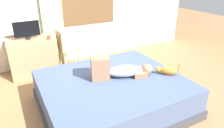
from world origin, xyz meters
The scene contains 9 objects.
ground_plane centered at (0.00, 0.00, 0.00)m, with size 16.00×16.00×0.00m, color olive.
bed centered at (-0.12, 0.05, 0.24)m, with size 2.09×1.83×0.48m.
person_lying centered at (0.01, 0.09, 0.60)m, with size 0.93×0.51×0.34m.
cat centered at (0.70, -0.20, 0.55)m, with size 0.29×0.27×0.21m.
desk centered at (-0.98, 1.86, 0.37)m, with size 0.90×0.56×0.74m.
tv_monitor centered at (-1.02, 1.86, 0.92)m, with size 0.48×0.10×0.35m.
cup centered at (-0.66, 1.66, 0.78)m, with size 0.06×0.06×0.08m, color #B23D38.
chair_by_desk centered at (-0.34, 1.75, 0.51)m, with size 0.40×0.40×0.86m.
curtain_left centered at (-0.45, 2.14, 1.31)m, with size 0.44×0.06×2.63m, color #ADCC75.
Camera 1 is at (-1.39, -2.31, 1.94)m, focal length 32.97 mm.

